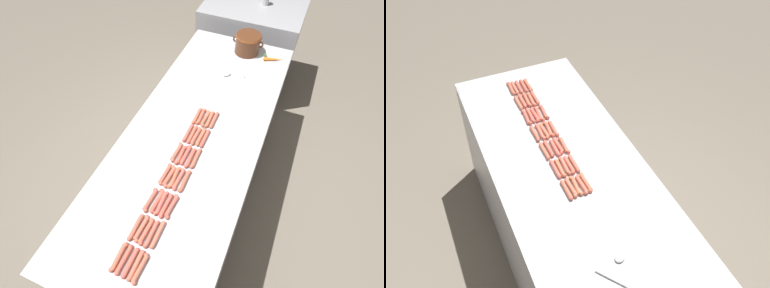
# 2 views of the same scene
# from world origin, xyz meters

# --- Properties ---
(ground_plane) EXTENTS (20.00, 20.00, 0.00)m
(ground_plane) POSITION_xyz_m (0.00, 0.00, 0.00)
(ground_plane) COLOR #756B5B
(griddle_counter) EXTENTS (0.88, 2.32, 0.90)m
(griddle_counter) POSITION_xyz_m (0.00, 0.00, 0.45)
(griddle_counter) COLOR #BCBCC1
(griddle_counter) RESTS_ON ground_plane
(back_cabinet) EXTENTS (0.98, 0.79, 0.97)m
(back_cabinet) POSITION_xyz_m (-0.05, 1.72, 0.49)
(back_cabinet) COLOR #A0A0A4
(back_cabinet) RESTS_ON ground_plane
(hot_dog_0) EXTENTS (0.03, 0.16, 0.02)m
(hot_dog_0) POSITION_xyz_m (-0.04, -0.91, 0.91)
(hot_dog_0) COLOR #C56147
(hot_dog_0) RESTS_ON griddle_counter
(hot_dog_1) EXTENTS (0.03, 0.16, 0.02)m
(hot_dog_1) POSITION_xyz_m (-0.04, -0.74, 0.91)
(hot_dog_1) COLOR #C05E49
(hot_dog_1) RESTS_ON griddle_counter
(hot_dog_2) EXTENTS (0.03, 0.16, 0.02)m
(hot_dog_2) POSITION_xyz_m (-0.04, -0.57, 0.91)
(hot_dog_2) COLOR #BF5B49
(hot_dog_2) RESTS_ON griddle_counter
(hot_dog_3) EXTENTS (0.03, 0.16, 0.02)m
(hot_dog_3) POSITION_xyz_m (-0.04, -0.39, 0.91)
(hot_dog_3) COLOR #CC604B
(hot_dog_3) RESTS_ON griddle_counter
(hot_dog_4) EXTENTS (0.03, 0.16, 0.02)m
(hot_dog_4) POSITION_xyz_m (-0.04, -0.22, 0.91)
(hot_dog_4) COLOR #C0634C
(hot_dog_4) RESTS_ON griddle_counter
(hot_dog_5) EXTENTS (0.03, 0.16, 0.02)m
(hot_dog_5) POSITION_xyz_m (-0.04, -0.05, 0.91)
(hot_dog_5) COLOR #C25D4C
(hot_dog_5) RESTS_ON griddle_counter
(hot_dog_6) EXTENTS (0.03, 0.16, 0.02)m
(hot_dog_6) POSITION_xyz_m (-0.04, 0.12, 0.91)
(hot_dog_6) COLOR #CC6447
(hot_dog_6) RESTS_ON griddle_counter
(hot_dog_7) EXTENTS (0.03, 0.16, 0.02)m
(hot_dog_7) POSITION_xyz_m (-0.01, -0.91, 0.91)
(hot_dog_7) COLOR #C95A47
(hot_dog_7) RESTS_ON griddle_counter
(hot_dog_8) EXTENTS (0.03, 0.16, 0.02)m
(hot_dog_8) POSITION_xyz_m (-0.01, -0.74, 0.91)
(hot_dog_8) COLOR #C3654D
(hot_dog_8) RESTS_ON griddle_counter
(hot_dog_9) EXTENTS (0.03, 0.16, 0.02)m
(hot_dog_9) POSITION_xyz_m (-0.00, -0.57, 0.91)
(hot_dog_9) COLOR #CC5C4A
(hot_dog_9) RESTS_ON griddle_counter
(hot_dog_10) EXTENTS (0.04, 0.16, 0.02)m
(hot_dog_10) POSITION_xyz_m (-0.01, -0.40, 0.91)
(hot_dog_10) COLOR #C5634C
(hot_dog_10) RESTS_ON griddle_counter
(hot_dog_11) EXTENTS (0.03, 0.16, 0.02)m
(hot_dog_11) POSITION_xyz_m (-0.01, -0.23, 0.91)
(hot_dog_11) COLOR #CE5A49
(hot_dog_11) RESTS_ON griddle_counter
(hot_dog_12) EXTENTS (0.03, 0.16, 0.02)m
(hot_dog_12) POSITION_xyz_m (-0.01, -0.05, 0.91)
(hot_dog_12) COLOR #CA5E49
(hot_dog_12) RESTS_ON griddle_counter
(hot_dog_13) EXTENTS (0.03, 0.16, 0.02)m
(hot_dog_13) POSITION_xyz_m (-0.01, 0.12, 0.91)
(hot_dog_13) COLOR #C55F4B
(hot_dog_13) RESTS_ON griddle_counter
(hot_dog_14) EXTENTS (0.03, 0.16, 0.02)m
(hot_dog_14) POSITION_xyz_m (0.03, -0.91, 0.91)
(hot_dog_14) COLOR #CA594A
(hot_dog_14) RESTS_ON griddle_counter
(hot_dog_15) EXTENTS (0.03, 0.16, 0.02)m
(hot_dog_15) POSITION_xyz_m (0.02, -0.74, 0.91)
(hot_dog_15) COLOR #CA5F4A
(hot_dog_15) RESTS_ON griddle_counter
(hot_dog_16) EXTENTS (0.03, 0.16, 0.02)m
(hot_dog_16) POSITION_xyz_m (0.03, -0.57, 0.91)
(hot_dog_16) COLOR #CE5B4E
(hot_dog_16) RESTS_ON griddle_counter
(hot_dog_17) EXTENTS (0.03, 0.16, 0.02)m
(hot_dog_17) POSITION_xyz_m (0.02, -0.39, 0.91)
(hot_dog_17) COLOR #C76448
(hot_dog_17) RESTS_ON griddle_counter
(hot_dog_18) EXTENTS (0.03, 0.16, 0.02)m
(hot_dog_18) POSITION_xyz_m (0.02, -0.22, 0.91)
(hot_dog_18) COLOR #C55B4D
(hot_dog_18) RESTS_ON griddle_counter
(hot_dog_19) EXTENTS (0.03, 0.16, 0.02)m
(hot_dog_19) POSITION_xyz_m (0.02, -0.05, 0.91)
(hot_dog_19) COLOR #C5624E
(hot_dog_19) RESTS_ON griddle_counter
(hot_dog_20) EXTENTS (0.03, 0.16, 0.02)m
(hot_dog_20) POSITION_xyz_m (0.02, 0.12, 0.91)
(hot_dog_20) COLOR #C46848
(hot_dog_20) RESTS_ON griddle_counter
(hot_dog_21) EXTENTS (0.03, 0.16, 0.02)m
(hot_dog_21) POSITION_xyz_m (0.06, -0.91, 0.91)
(hot_dog_21) COLOR #C2654E
(hot_dog_21) RESTS_ON griddle_counter
(hot_dog_22) EXTENTS (0.03, 0.16, 0.02)m
(hot_dog_22) POSITION_xyz_m (0.06, -0.75, 0.91)
(hot_dog_22) COLOR #C15E4C
(hot_dog_22) RESTS_ON griddle_counter
(hot_dog_23) EXTENTS (0.03, 0.16, 0.02)m
(hot_dog_23) POSITION_xyz_m (0.06, -0.57, 0.91)
(hot_dog_23) COLOR #CD5A49
(hot_dog_23) RESTS_ON griddle_counter
(hot_dog_24) EXTENTS (0.03, 0.16, 0.02)m
(hot_dog_24) POSITION_xyz_m (0.05, -0.39, 0.91)
(hot_dog_24) COLOR #C26050
(hot_dog_24) RESTS_ON griddle_counter
(hot_dog_25) EXTENTS (0.03, 0.16, 0.02)m
(hot_dog_25) POSITION_xyz_m (0.06, -0.23, 0.91)
(hot_dog_25) COLOR #C65949
(hot_dog_25) RESTS_ON griddle_counter
(hot_dog_26) EXTENTS (0.03, 0.16, 0.02)m
(hot_dog_26) POSITION_xyz_m (0.06, -0.05, 0.91)
(hot_dog_26) COLOR #CB6749
(hot_dog_26) RESTS_ON griddle_counter
(hot_dog_27) EXTENTS (0.03, 0.16, 0.02)m
(hot_dog_27) POSITION_xyz_m (0.05, 0.12, 0.91)
(hot_dog_27) COLOR #C3674F
(hot_dog_27) RESTS_ON griddle_counter
(hot_dog_28) EXTENTS (0.03, 0.16, 0.02)m
(hot_dog_28) POSITION_xyz_m (0.08, -0.92, 0.91)
(hot_dog_28) COLOR #C26149
(hot_dog_28) RESTS_ON griddle_counter
(hot_dog_29) EXTENTS (0.03, 0.16, 0.02)m
(hot_dog_29) POSITION_xyz_m (0.09, -0.74, 0.91)
(hot_dog_29) COLOR #CC6750
(hot_dog_29) RESTS_ON griddle_counter
(hot_dog_30) EXTENTS (0.03, 0.16, 0.02)m
(hot_dog_30) POSITION_xyz_m (0.09, -0.57, 0.91)
(hot_dog_30) COLOR #C75B4B
(hot_dog_30) RESTS_ON griddle_counter
(hot_dog_31) EXTENTS (0.03, 0.16, 0.02)m
(hot_dog_31) POSITION_xyz_m (0.09, -0.39, 0.91)
(hot_dog_31) COLOR #C35E47
(hot_dog_31) RESTS_ON griddle_counter
(hot_dog_32) EXTENTS (0.03, 0.16, 0.02)m
(hot_dog_32) POSITION_xyz_m (0.09, -0.22, 0.91)
(hot_dog_32) COLOR #BF6148
(hot_dog_32) RESTS_ON griddle_counter
(hot_dog_33) EXTENTS (0.03, 0.16, 0.02)m
(hot_dog_33) POSITION_xyz_m (0.08, -0.05, 0.91)
(hot_dog_33) COLOR #CB5B4C
(hot_dog_33) RESTS_ON griddle_counter
(hot_dog_34) EXTENTS (0.03, 0.16, 0.02)m
(hot_dog_34) POSITION_xyz_m (0.09, 0.13, 0.91)
(hot_dog_34) COLOR #CD624A
(hot_dog_34) RESTS_ON griddle_counter
(bean_pot) EXTENTS (0.26, 0.21, 0.16)m
(bean_pot) POSITION_xyz_m (0.07, 0.98, 0.99)
(bean_pot) COLOR #562D19
(bean_pot) RESTS_ON griddle_counter
(serving_spoon) EXTENTS (0.19, 0.24, 0.02)m
(serving_spoon) POSITION_xyz_m (0.03, 0.67, 0.91)
(serving_spoon) COLOR #B7B7BC
(serving_spoon) RESTS_ON griddle_counter
(carrot) EXTENTS (0.18, 0.09, 0.03)m
(carrot) POSITION_xyz_m (0.31, 0.95, 0.92)
(carrot) COLOR orange
(carrot) RESTS_ON griddle_counter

